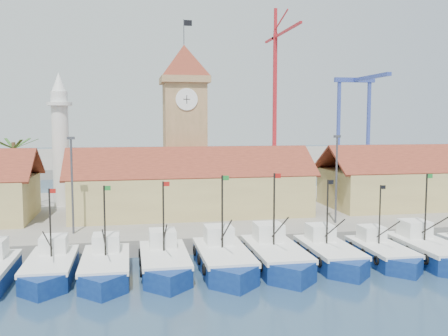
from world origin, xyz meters
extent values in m
plane|color=#1B3549|center=(0.00, 0.00, 0.00)|extent=(400.00, 400.00, 0.00)
cube|color=gray|center=(0.00, 24.00, 0.75)|extent=(140.00, 32.00, 1.50)
cube|color=gray|center=(0.00, 110.00, 1.00)|extent=(240.00, 80.00, 2.00)
cube|color=navy|center=(-12.81, 3.48, 0.49)|extent=(3.41, 7.73, 1.76)
cube|color=navy|center=(-12.81, -0.39, 0.49)|extent=(3.41, 3.41, 1.76)
cube|color=silver|center=(-12.81, 3.48, 1.37)|extent=(3.48, 7.94, 0.34)
cube|color=silver|center=(-12.81, 5.41, 2.15)|extent=(2.05, 2.15, 1.37)
cylinder|color=black|center=(-12.81, 3.97, 4.10)|extent=(0.14, 0.14, 5.46)
cube|color=#A5140F|center=(-12.56, 3.97, 6.63)|extent=(0.49, 0.02, 0.34)
cube|color=navy|center=(-8.70, 2.85, 0.50)|extent=(3.52, 7.96, 1.81)
cube|color=navy|center=(-8.70, -1.13, 0.50)|extent=(3.52, 3.52, 1.81)
cube|color=silver|center=(-8.70, 2.85, 1.41)|extent=(3.59, 8.18, 0.35)
cube|color=silver|center=(-8.70, 4.84, 2.21)|extent=(2.11, 2.21, 1.41)
cylinder|color=black|center=(-8.70, 3.35, 4.22)|extent=(0.14, 0.14, 5.63)
cube|color=#197226|center=(-8.45, 3.35, 6.83)|extent=(0.50, 0.02, 0.35)
cube|color=navy|center=(-4.16, 3.22, 0.51)|extent=(3.60, 8.15, 1.85)
cube|color=navy|center=(-4.16, -0.85, 0.51)|extent=(3.60, 3.60, 1.85)
cube|color=silver|center=(-4.16, 3.22, 1.44)|extent=(3.67, 8.38, 0.36)
cube|color=silver|center=(-4.16, 5.26, 2.26)|extent=(2.16, 2.26, 1.44)
cylinder|color=black|center=(-4.16, 3.74, 4.32)|extent=(0.14, 0.14, 5.76)
cube|color=#A5140F|center=(-3.91, 3.74, 7.00)|extent=(0.51, 0.02, 0.36)
cube|color=navy|center=(0.55, 2.94, 0.54)|extent=(3.81, 8.63, 1.96)
cube|color=navy|center=(0.55, -1.38, 0.54)|extent=(3.81, 3.81, 1.96)
cube|color=silver|center=(0.55, 2.94, 1.53)|extent=(3.89, 8.87, 0.38)
cube|color=silver|center=(0.55, 5.09, 2.40)|extent=(2.29, 2.40, 1.53)
cylinder|color=black|center=(0.55, 3.48, 4.58)|extent=(0.15, 0.15, 6.10)
cube|color=#197226|center=(0.82, 3.48, 7.41)|extent=(0.54, 0.02, 0.38)
cube|color=navy|center=(4.92, 3.03, 0.55)|extent=(3.85, 8.71, 1.98)
cube|color=navy|center=(4.92, -1.32, 0.55)|extent=(3.85, 3.85, 1.98)
cube|color=silver|center=(4.92, 3.03, 1.54)|extent=(3.93, 8.95, 0.38)
cube|color=silver|center=(4.92, 5.21, 2.42)|extent=(2.31, 2.42, 1.54)
cylinder|color=black|center=(4.92, 3.58, 4.62)|extent=(0.15, 0.15, 6.16)
cube|color=#A5140F|center=(5.20, 3.58, 7.48)|extent=(0.55, 0.02, 0.38)
cube|color=navy|center=(9.62, 3.15, 0.50)|extent=(3.52, 7.96, 1.81)
cube|color=navy|center=(9.62, -0.84, 0.50)|extent=(3.52, 3.52, 1.81)
cube|color=silver|center=(9.62, 3.15, 1.41)|extent=(3.59, 8.19, 0.35)
cube|color=silver|center=(9.62, 5.14, 2.21)|extent=(2.11, 2.21, 1.41)
cylinder|color=black|center=(9.62, 3.65, 4.22)|extent=(0.14, 0.14, 5.63)
cube|color=black|center=(9.87, 3.65, 6.84)|extent=(0.50, 0.02, 0.35)
cube|color=navy|center=(14.23, 2.81, 0.47)|extent=(3.27, 7.39, 1.68)
cube|color=navy|center=(14.23, -0.89, 0.47)|extent=(3.27, 3.27, 1.68)
cube|color=silver|center=(14.23, 2.81, 1.31)|extent=(3.33, 7.60, 0.33)
cube|color=silver|center=(14.23, 4.66, 2.05)|extent=(1.96, 2.05, 1.31)
cylinder|color=black|center=(14.23, 3.28, 3.92)|extent=(0.13, 0.13, 5.23)
cube|color=black|center=(14.46, 3.28, 6.34)|extent=(0.47, 0.02, 0.33)
cube|color=navy|center=(18.28, 2.33, 0.53)|extent=(3.74, 8.46, 1.92)
cube|color=silver|center=(18.28, 2.33, 1.50)|extent=(3.81, 8.69, 0.37)
cube|color=silver|center=(18.28, 4.44, 2.35)|extent=(2.24, 2.35, 1.50)
cylinder|color=black|center=(18.28, 2.86, 4.49)|extent=(0.15, 0.15, 5.98)
cube|color=#197226|center=(18.54, 2.86, 7.26)|extent=(0.53, 0.02, 0.37)
cube|color=tan|center=(0.00, 20.00, 3.75)|extent=(26.00, 10.00, 4.50)
cube|color=brown|center=(0.00, 17.50, 7.50)|extent=(27.04, 5.13, 3.21)
cube|color=brown|center=(0.00, 22.50, 7.50)|extent=(27.04, 5.13, 3.21)
cube|color=tan|center=(32.00, 20.00, 3.75)|extent=(30.00, 10.00, 4.50)
cube|color=brown|center=(32.00, 22.50, 7.50)|extent=(31.20, 5.13, 3.21)
cube|color=tan|center=(0.00, 26.00, 9.00)|extent=(5.00, 5.00, 15.00)
cube|color=tan|center=(0.00, 26.00, 16.90)|extent=(5.80, 5.80, 0.80)
pyramid|color=brown|center=(0.00, 26.00, 19.20)|extent=(5.80, 5.80, 4.00)
cylinder|color=white|center=(0.00, 23.45, 14.50)|extent=(2.60, 0.15, 2.60)
cube|color=black|center=(0.00, 23.37, 14.50)|extent=(0.08, 0.02, 1.00)
cube|color=black|center=(0.00, 23.37, 14.50)|extent=(0.80, 0.02, 0.08)
cylinder|color=#3F3F44|center=(0.00, 26.00, 22.70)|extent=(0.10, 0.10, 3.00)
cube|color=black|center=(0.50, 26.00, 23.80)|extent=(1.00, 0.03, 0.70)
cylinder|color=silver|center=(-15.00, 28.00, 8.50)|extent=(2.00, 2.00, 14.00)
cylinder|color=silver|center=(-15.00, 28.00, 14.00)|extent=(3.00, 3.00, 0.40)
cone|color=silver|center=(-15.00, 28.00, 16.60)|extent=(1.80, 1.80, 2.40)
cylinder|color=brown|center=(-20.00, 26.00, 5.50)|extent=(0.44, 0.44, 8.00)
cube|color=#2D591E|center=(-18.60, 26.00, 9.30)|extent=(2.80, 0.35, 1.18)
cube|color=#2D591E|center=(-19.30, 27.21, 9.30)|extent=(1.71, 2.60, 1.18)
cube|color=#2D591E|center=(-20.70, 27.21, 9.30)|extent=(1.71, 2.60, 1.18)
cube|color=#2D591E|center=(-21.40, 26.00, 9.30)|extent=(2.80, 0.35, 1.18)
cube|color=#2D591E|center=(-20.70, 24.79, 9.30)|extent=(1.71, 2.60, 1.18)
cube|color=#2D591E|center=(-19.30, 24.79, 9.30)|extent=(1.71, 2.60, 1.18)
cylinder|color=#3F3F44|center=(-12.00, 12.00, 6.00)|extent=(0.20, 0.20, 9.00)
cube|color=#3F3F44|center=(-12.00, 12.00, 10.40)|extent=(0.70, 0.25, 0.25)
cylinder|color=#3F3F44|center=(14.00, 12.00, 6.00)|extent=(0.20, 0.20, 9.00)
cube|color=#3F3F44|center=(14.00, 12.00, 10.40)|extent=(0.70, 0.25, 0.25)
cube|color=#B01B21|center=(34.95, 105.00, 19.47)|extent=(1.00, 1.00, 34.94)
cube|color=#B01B21|center=(34.95, 95.23, 35.94)|extent=(0.60, 24.43, 0.60)
cube|color=#B01B21|center=(34.95, 110.00, 35.94)|extent=(0.60, 10.00, 0.60)
cube|color=#B01B21|center=(34.95, 105.00, 40.44)|extent=(0.80, 0.80, 7.00)
cube|color=#314298|center=(57.00, 110.00, 13.00)|extent=(0.90, 0.90, 22.00)
cube|color=#314298|center=(67.00, 110.00, 13.00)|extent=(0.90, 0.90, 22.00)
cube|color=#314298|center=(62.00, 110.00, 24.50)|extent=(13.00, 1.40, 1.40)
cube|color=#314298|center=(62.00, 100.00, 24.50)|extent=(1.40, 22.00, 1.00)
camera|label=1|loc=(-6.71, -35.54, 11.99)|focal=40.00mm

